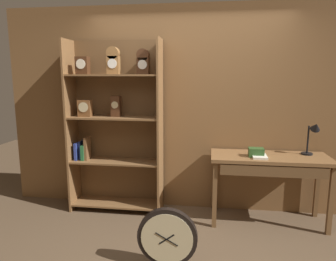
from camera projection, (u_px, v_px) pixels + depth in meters
name	position (u px, v px, depth m)	size (l,w,h in m)	color
back_wood_panel	(188.00, 110.00, 3.95)	(4.80, 0.05, 2.60)	brown
bookshelf	(114.00, 124.00, 3.90)	(1.17, 0.36, 2.17)	brown
workbench	(270.00, 165.00, 3.57)	(1.35, 0.55, 0.82)	brown
desk_lamp	(313.00, 134.00, 3.55)	(0.18, 0.18, 0.41)	black
toolbox_small	(256.00, 152.00, 3.53)	(0.17, 0.12, 0.10)	#2D5123
open_repair_manual	(259.00, 156.00, 3.50)	(0.16, 0.22, 0.03)	silver
round_clock_large	(167.00, 239.00, 2.75)	(0.54, 0.11, 0.58)	black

